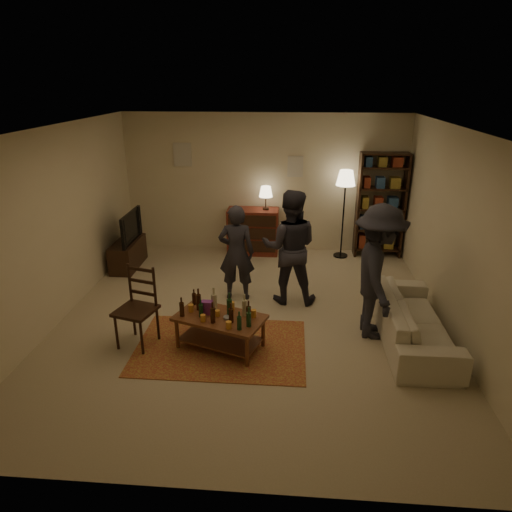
# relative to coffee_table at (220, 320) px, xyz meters

# --- Properties ---
(floor) EXTENTS (6.00, 6.00, 0.00)m
(floor) POSITION_rel_coffee_table_xyz_m (0.33, 0.79, -0.41)
(floor) COLOR #C6B793
(floor) RESTS_ON ground
(room_shell) EXTENTS (6.00, 6.00, 6.00)m
(room_shell) POSITION_rel_coffee_table_xyz_m (-0.32, 3.77, 1.40)
(room_shell) COLOR beige
(room_shell) RESTS_ON ground
(rug) EXTENTS (2.20, 1.50, 0.01)m
(rug) POSITION_rel_coffee_table_xyz_m (0.00, -0.00, -0.40)
(rug) COLOR maroon
(rug) RESTS_ON ground
(coffee_table) EXTENTS (1.26, 0.95, 0.80)m
(coffee_table) POSITION_rel_coffee_table_xyz_m (0.00, 0.00, 0.00)
(coffee_table) COLOR brown
(coffee_table) RESTS_ON ground
(dining_chair) EXTENTS (0.58, 0.58, 1.08)m
(dining_chair) POSITION_rel_coffee_table_xyz_m (-1.07, 0.05, 0.16)
(dining_chair) COLOR black
(dining_chair) RESTS_ON ground
(tv_stand) EXTENTS (0.40, 1.00, 1.06)m
(tv_stand) POSITION_rel_coffee_table_xyz_m (-2.12, 2.59, -0.02)
(tv_stand) COLOR black
(tv_stand) RESTS_ON ground
(dresser) EXTENTS (1.00, 0.50, 1.36)m
(dresser) POSITION_rel_coffee_table_xyz_m (0.13, 3.50, 0.07)
(dresser) COLOR brown
(dresser) RESTS_ON ground
(bookshelf) EXTENTS (0.90, 0.34, 2.02)m
(bookshelf) POSITION_rel_coffee_table_xyz_m (2.57, 3.57, 0.62)
(bookshelf) COLOR black
(bookshelf) RESTS_ON ground
(floor_lamp) EXTENTS (0.36, 0.36, 1.70)m
(floor_lamp) POSITION_rel_coffee_table_xyz_m (1.87, 3.44, 1.04)
(floor_lamp) COLOR black
(floor_lamp) RESTS_ON ground
(sofa) EXTENTS (0.81, 2.08, 0.61)m
(sofa) POSITION_rel_coffee_table_xyz_m (2.53, 0.39, -0.11)
(sofa) COLOR beige
(sofa) RESTS_ON ground
(person_left) EXTENTS (0.57, 0.39, 1.53)m
(person_left) POSITION_rel_coffee_table_xyz_m (0.04, 1.47, 0.35)
(person_left) COLOR #26252D
(person_left) RESTS_ON ground
(person_right) EXTENTS (0.88, 0.70, 1.78)m
(person_right) POSITION_rel_coffee_table_xyz_m (0.87, 1.44, 0.48)
(person_right) COLOR #2B2A32
(person_right) RESTS_ON ground
(person_by_sofa) EXTENTS (0.69, 1.19, 1.83)m
(person_by_sofa) POSITION_rel_coffee_table_xyz_m (2.03, 0.51, 0.51)
(person_by_sofa) COLOR #24242B
(person_by_sofa) RESTS_ON ground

